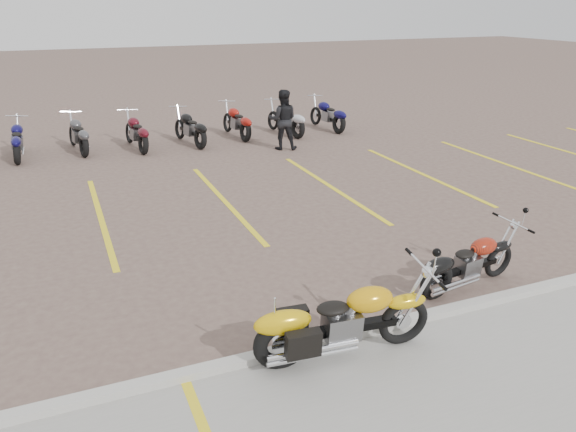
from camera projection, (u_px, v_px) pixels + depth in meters
name	position (u px, v px, depth m)	size (l,w,h in m)	color
ground	(294.00, 276.00, 9.30)	(100.00, 100.00, 0.00)	#725D51
curb	(353.00, 334.00, 7.56)	(60.00, 0.18, 0.12)	#ADAAA3
parking_stripes	(224.00, 201.00, 12.74)	(38.00, 5.50, 0.01)	yellow
yellow_cruiser	(339.00, 323.00, 7.03)	(2.37, 0.42, 0.97)	black
flame_cruiser	(465.00, 265.00, 8.75)	(1.97, 0.43, 0.81)	black
person_b	(283.00, 120.00, 16.86)	(0.87, 0.68, 1.80)	black
bg_bike_row	(106.00, 132.00, 16.86)	(15.68, 2.05, 1.10)	black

